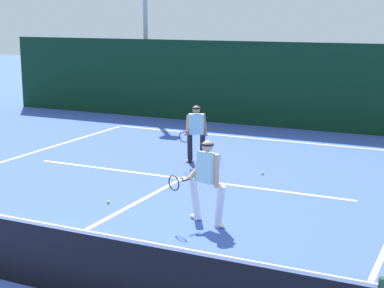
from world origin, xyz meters
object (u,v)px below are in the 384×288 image
at_px(player_near, 207,178).
at_px(tennis_ball_extra, 108,202).
at_px(player_far, 196,132).
at_px(light_pole, 145,3).
at_px(tennis_ball, 263,173).

height_order(player_near, tennis_ball_extra, player_near).
distance_m(player_far, light_pole, 9.43).
bearing_deg(tennis_ball_extra, player_far, 88.21).
bearing_deg(tennis_ball_extra, player_near, -5.18).
distance_m(player_far, tennis_ball, 2.22).
bearing_deg(tennis_ball_extra, tennis_ball, 59.30).
height_order(tennis_ball, light_pole, light_pole).
distance_m(tennis_ball, light_pole, 11.28).
xyz_separation_m(player_near, tennis_ball_extra, (-2.36, 0.21, -0.85)).
distance_m(tennis_ball_extra, light_pole, 12.87).
height_order(player_far, tennis_ball, player_far).
bearing_deg(light_pole, tennis_ball, -44.29).
bearing_deg(tennis_ball, tennis_ball_extra, -120.70).
xyz_separation_m(player_far, light_pole, (-5.45, 6.87, 3.48)).
relative_size(tennis_ball, light_pole, 0.01).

